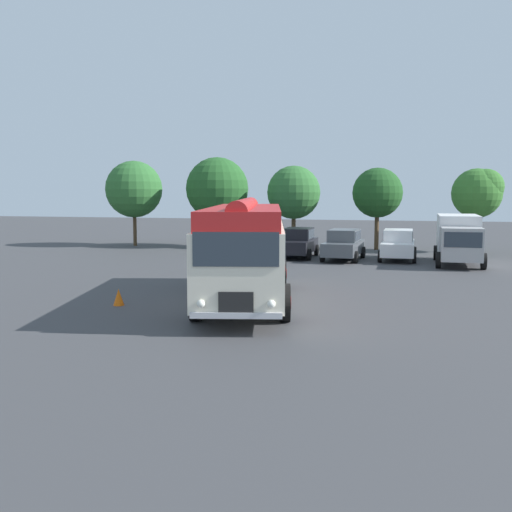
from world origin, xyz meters
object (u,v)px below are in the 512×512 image
Objects in this scene: car_mid_left at (298,242)px; traffic_cone at (119,297)px; car_near_left at (255,242)px; car_mid_right at (344,244)px; box_van at (458,237)px; car_far_right at (398,245)px; vintage_bus at (245,246)px.

traffic_cone is (-3.22, -15.63, -0.57)m from car_mid_left.
car_near_left and car_mid_right have the same top height.
box_van reaches higher than car_near_left.
car_mid_right is 5.95m from box_van.
car_mid_left is 5.53m from car_far_right.
traffic_cone is (-5.87, -14.99, -0.57)m from car_mid_right.
traffic_cone is at bearing -92.66° from car_near_left.
vintage_bus is 2.45× the size of car_far_right.
vintage_bus is 15.21m from box_van.
car_mid_left is at bearing 166.40° from car_mid_right.
car_mid_left is at bearing -1.29° from car_near_left.
car_near_left is 1.01× the size of car_mid_right.
box_van is at bearing 51.16° from traffic_cone.
vintage_bus is at bearing -98.55° from car_mid_right.
car_mid_left is at bearing 92.66° from vintage_bus.
car_near_left is 1.04× the size of car_far_right.
box_van is at bearing -6.59° from car_mid_left.
car_mid_right is (5.14, -0.70, 0.00)m from car_near_left.
car_near_left is 15.71m from traffic_cone.
car_far_right is 0.73× the size of box_van.
car_mid_left is 7.68× the size of traffic_cone.
traffic_cone is at bearing -156.78° from vintage_bus.
car_far_right is at bearing -0.09° from car_mid_left.
vintage_bus is 14.02m from car_mid_left.
car_mid_right is 16.10m from traffic_cone.
box_van is 18.82m from traffic_cone.
car_mid_left and car_mid_right have the same top height.
car_mid_right is at bearing 68.61° from traffic_cone.
car_far_right is (4.89, 13.96, -1.05)m from vintage_bus.
car_mid_left is 0.98× the size of car_mid_right.
vintage_bus is 18.87× the size of traffic_cone.
car_far_right is 17.91m from traffic_cone.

